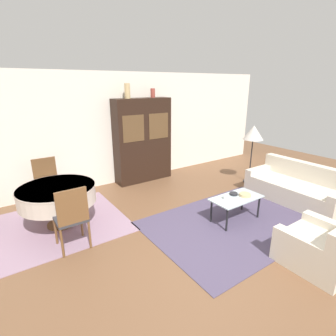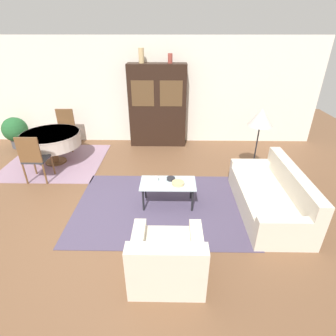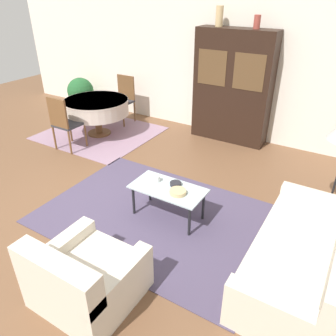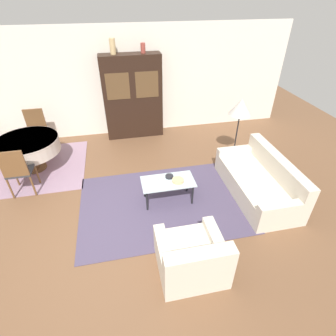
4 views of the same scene
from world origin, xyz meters
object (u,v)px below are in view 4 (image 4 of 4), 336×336
at_px(display_cabinet, 133,97).
at_px(dining_chair_far, 36,128).
at_px(dining_chair_near, 18,169).
at_px(cup, 156,179).
at_px(floor_lamp, 241,108).
at_px(bowl, 178,181).
at_px(vase_short, 143,48).
at_px(vase_tall, 113,46).
at_px(bowl_small, 169,176).
at_px(couch, 259,182).
at_px(dining_table, 28,146).
at_px(coffee_table, 168,183).
at_px(armchair, 192,258).

height_order(display_cabinet, dining_chair_far, display_cabinet).
bearing_deg(dining_chair_near, cup, -16.05).
bearing_deg(floor_lamp, bowl, -143.98).
relative_size(floor_lamp, vase_short, 6.66).
bearing_deg(vase_tall, dining_chair_far, -170.68).
distance_m(cup, bowl_small, 0.27).
relative_size(floor_lamp, cup, 16.59).
height_order(couch, dining_table, couch).
height_order(dining_table, dining_chair_far, dining_chair_far).
relative_size(coffee_table, vase_tall, 2.85).
xyz_separation_m(dining_table, floor_lamp, (4.52, -0.50, 0.66)).
bearing_deg(dining_chair_far, armchair, 123.73).
height_order(coffee_table, display_cabinet, display_cabinet).
relative_size(vase_tall, vase_short, 1.55).
bearing_deg(coffee_table, vase_short, 89.90).
xyz_separation_m(coffee_table, cup, (-0.21, 0.06, 0.09)).
bearing_deg(dining_chair_near, floor_lamp, 4.67).
bearing_deg(floor_lamp, couch, -92.00).
distance_m(dining_chair_far, bowl, 3.86).
bearing_deg(bowl_small, dining_chair_near, 166.39).
height_order(armchair, bowl_small, armchair).
xyz_separation_m(dining_chair_far, vase_tall, (2.02, 0.33, 1.69)).
distance_m(couch, coffee_table, 1.79).
distance_m(bowl_small, vase_short, 3.24).
bearing_deg(vase_short, vase_tall, 180.00).
xyz_separation_m(couch, display_cabinet, (-2.09, 3.00, 0.77)).
bearing_deg(armchair, dining_chair_far, 123.73).
xyz_separation_m(armchair, bowl_small, (0.03, 1.66, 0.20)).
bearing_deg(dining_chair_near, bowl, -16.04).
relative_size(couch, dining_chair_near, 1.95).
height_order(dining_chair_far, bowl, dining_chair_far).
distance_m(armchair, floor_lamp, 3.39).
bearing_deg(coffee_table, couch, -4.72).
xyz_separation_m(couch, armchair, (-1.76, -1.40, 0.00)).
height_order(floor_lamp, vase_short, vase_short).
bearing_deg(dining_chair_far, vase_short, -173.02).
relative_size(armchair, vase_short, 4.17).
bearing_deg(coffee_table, bowl_small, 66.41).
relative_size(couch, floor_lamp, 1.35).
distance_m(dining_chair_near, vase_short, 3.78).
bearing_deg(armchair, display_cabinet, 94.31).
xyz_separation_m(dining_chair_far, vase_short, (2.71, 0.33, 1.63)).
relative_size(dining_chair_near, floor_lamp, 0.69).
distance_m(vase_tall, vase_short, 0.69).
bearing_deg(couch, bowl_small, 81.53).
distance_m(armchair, bowl, 1.52).
distance_m(coffee_table, display_cabinet, 2.94).
relative_size(dining_table, cup, 14.70).
relative_size(dining_chair_far, floor_lamp, 0.69).
bearing_deg(dining_chair_far, floor_lamp, 163.10).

